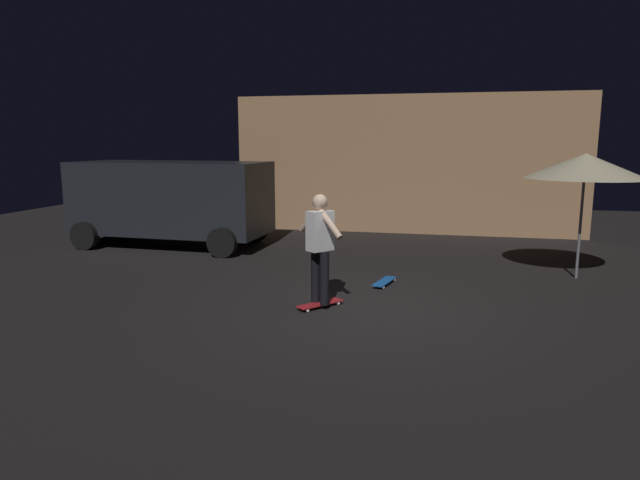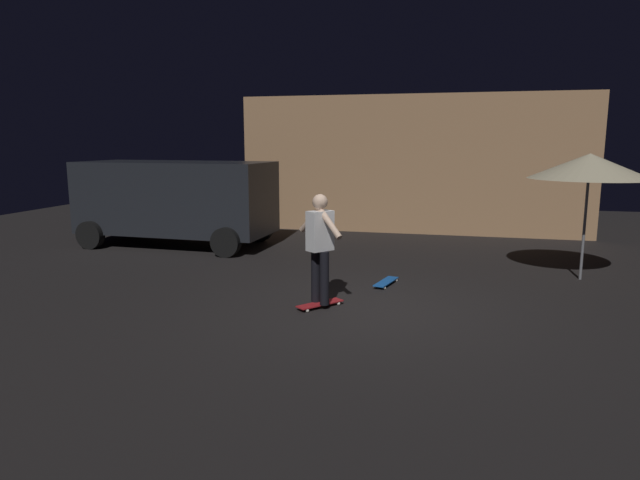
% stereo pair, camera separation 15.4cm
% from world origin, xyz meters
% --- Properties ---
extents(ground_plane, '(28.00, 28.00, 0.00)m').
position_xyz_m(ground_plane, '(0.00, 0.00, 0.00)').
color(ground_plane, black).
extents(low_building, '(9.52, 3.97, 3.76)m').
position_xyz_m(low_building, '(0.01, 9.15, 1.88)').
color(low_building, '#AD7F56').
rests_on(low_building, ground_plane).
extents(parked_van, '(4.67, 2.35, 2.03)m').
position_xyz_m(parked_van, '(-5.35, 4.11, 1.16)').
color(parked_van, black).
rests_on(parked_van, ground_plane).
extents(patio_umbrella, '(2.10, 2.10, 2.30)m').
position_xyz_m(patio_umbrella, '(3.52, 2.74, 2.07)').
color(patio_umbrella, slate).
rests_on(patio_umbrella, ground_plane).
extents(skateboard_ridden, '(0.64, 0.73, 0.07)m').
position_xyz_m(skateboard_ridden, '(-0.72, -0.11, 0.06)').
color(skateboard_ridden, '#AD1E23').
rests_on(skateboard_ridden, ground_plane).
extents(skateboard_spare, '(0.37, 0.81, 0.07)m').
position_xyz_m(skateboard_spare, '(0.09, 1.48, 0.06)').
color(skateboard_spare, '#1959B2').
rests_on(skateboard_spare, ground_plane).
extents(skater, '(0.82, 0.69, 1.67)m').
position_xyz_m(skater, '(-0.72, -0.11, 1.04)').
color(skater, black).
rests_on(skater, skateboard_ridden).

